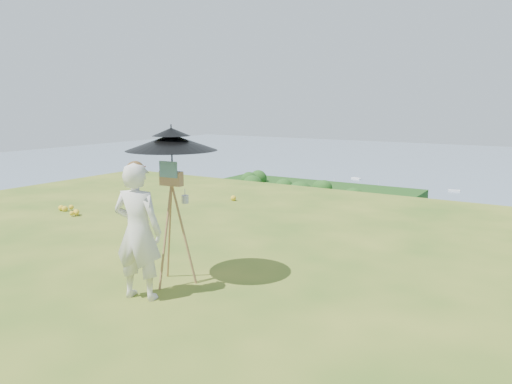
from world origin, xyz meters
The scene contains 11 objects.
ground centered at (0.00, 0.00, 0.00)m, with size 14.00×14.00×0.00m, color #37621C.
shoreline_tier centered at (0.00, 75.00, -36.00)m, with size 170.00×28.00×8.00m, color gray.
peninsula centered at (-75.00, 155.00, -29.00)m, with size 90.00×60.00×12.00m, color #153E10, non-canonical shape.
slope_trees centered at (0.00, 35.00, -15.00)m, with size 110.00×50.00×6.00m, color #1B4C16, non-canonical shape.
harbor_town centered at (0.00, 75.00, -29.50)m, with size 110.00×22.00×5.00m, color beige, non-canonical shape.
moored_boats centered at (-12.50, 161.00, -33.65)m, with size 140.00×140.00×0.70m, color white, non-canonical shape.
wildflowers centered at (0.00, 0.25, 0.06)m, with size 10.00×10.50×0.12m, color yellow, non-canonical shape.
painter centered at (1.87, -1.58, 0.84)m, with size 0.62×0.40×1.69m, color beige.
field_easel centered at (1.88, -0.97, 0.82)m, with size 0.63×0.63×1.65m, color olive, non-canonical shape.
sun_umbrella centered at (1.88, -0.94, 1.73)m, with size 1.18×1.18×0.76m, color black, non-canonical shape.
painter_cap centered at (1.87, -1.58, 1.64)m, with size 0.21×0.26×0.10m, color #BD6769, non-canonical shape.
Camera 1 is at (6.17, -5.80, 2.38)m, focal length 35.00 mm.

